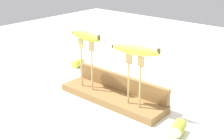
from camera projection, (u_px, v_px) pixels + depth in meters
ground_plane at (112, 101)px, 1.19m from camera, size 3.00×3.00×0.00m
wooden_board at (112, 98)px, 1.18m from camera, size 0.45×0.12×0.03m
board_backstop at (121, 82)px, 1.20m from camera, size 0.44×0.02×0.06m
fork_stand_left at (87, 60)px, 1.19m from camera, size 0.08×0.01×0.20m
fork_stand_right at (134, 76)px, 1.05m from camera, size 0.08×0.01×0.19m
banana_raised_left at (86, 36)px, 1.16m from camera, size 0.17×0.05×0.04m
banana_raised_right at (135, 50)px, 1.02m from camera, size 0.18×0.07×0.04m
banana_chunk_near at (178, 128)px, 0.96m from camera, size 0.05×0.06×0.04m
banana_chunk_far at (78, 63)px, 1.54m from camera, size 0.05×0.07×0.04m
wire_coil at (92, 78)px, 1.39m from camera, size 0.11×0.11×0.01m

